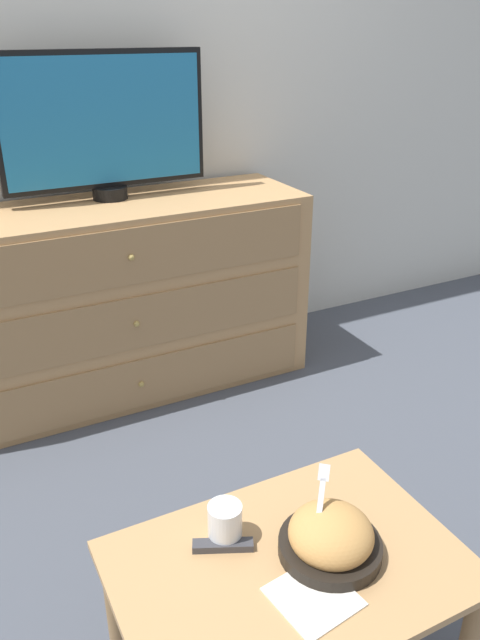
{
  "coord_description": "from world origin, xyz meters",
  "views": [
    {
      "loc": [
        -0.72,
        -2.64,
        1.46
      ],
      "look_at": [
        -0.07,
        -1.37,
        0.78
      ],
      "focal_mm": 35.0,
      "sensor_mm": 36.0,
      "label": 1
    }
  ],
  "objects": [
    {
      "name": "dresser",
      "position": [
        -0.09,
        -0.28,
        0.41
      ],
      "size": [
        1.59,
        0.51,
        0.82
      ],
      "color": "tan",
      "rests_on": "ground_plane"
    },
    {
      "name": "drink_cup",
      "position": [
        -0.27,
        -1.69,
        0.45
      ],
      "size": [
        0.08,
        0.08,
        0.09
      ],
      "color": "white",
      "rests_on": "coffee_table"
    },
    {
      "name": "napkin",
      "position": [
        -0.18,
        -1.91,
        0.42
      ],
      "size": [
        0.18,
        0.18,
        0.0
      ],
      "color": "silver",
      "rests_on": "coffee_table"
    },
    {
      "name": "takeout_bowl",
      "position": [
        -0.08,
        -1.83,
        0.46
      ],
      "size": [
        0.23,
        0.23,
        0.18
      ],
      "color": "black",
      "rests_on": "coffee_table"
    },
    {
      "name": "coffee_table",
      "position": [
        -0.18,
        -1.81,
        0.34
      ],
      "size": [
        0.75,
        0.52,
        0.41
      ],
      "color": "tan",
      "rests_on": "ground_plane"
    },
    {
      "name": "wall_back",
      "position": [
        0.0,
        0.03,
        1.3
      ],
      "size": [
        12.0,
        0.05,
        2.6
      ],
      "color": "silver",
      "rests_on": "ground_plane"
    },
    {
      "name": "remote_control",
      "position": [
        -0.29,
        -1.71,
        0.42
      ],
      "size": [
        0.13,
        0.08,
        0.02
      ],
      "color": "#38383D",
      "rests_on": "coffee_table"
    },
    {
      "name": "ground_plane",
      "position": [
        0.0,
        0.0,
        0.0
      ],
      "size": [
        12.0,
        12.0,
        0.0
      ],
      "primitive_type": "plane",
      "color": "#474C56"
    },
    {
      "name": "tv",
      "position": [
        -0.06,
        -0.18,
        1.11
      ],
      "size": [
        0.82,
        0.14,
        0.56
      ],
      "color": "black",
      "rests_on": "dresser"
    }
  ]
}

